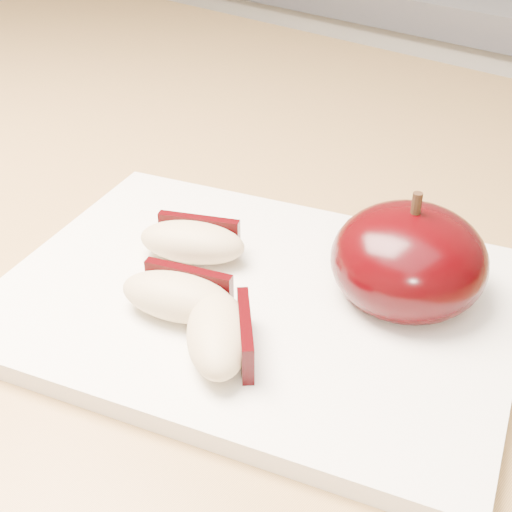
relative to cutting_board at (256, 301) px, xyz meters
The scene contains 5 objects.
cutting_board is the anchor object (origin of this frame).
apple_half 0.09m from the cutting_board, 40.41° to the left, with size 0.09×0.09×0.07m.
apple_wedge_a 0.06m from the cutting_board, behind, with size 0.07×0.06×0.02m.
apple_wedge_b 0.05m from the cutting_board, 116.55° to the right, with size 0.07×0.05×0.02m.
apple_wedge_c 0.06m from the cutting_board, 69.26° to the right, with size 0.07×0.07×0.02m.
Camera 1 is at (0.12, 0.10, 1.15)m, focal length 50.00 mm.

